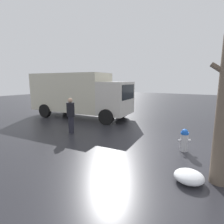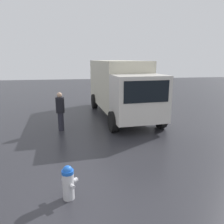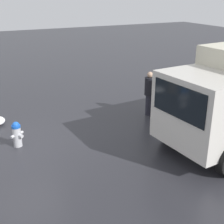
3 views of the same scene
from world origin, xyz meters
TOP-DOWN VIEW (x-y plane):
  - ground_plane at (0.00, 0.00)m, footprint 60.00×60.00m
  - fire_hydrant at (0.00, -0.00)m, footprint 0.44×0.38m
  - pedestrian at (5.02, 0.45)m, footprint 0.37×0.37m

SIDE VIEW (x-z plane):
  - ground_plane at x=0.00m, z-range 0.00..0.00m
  - fire_hydrant at x=0.00m, z-range 0.01..0.82m
  - pedestrian at x=5.02m, z-range 0.08..1.77m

